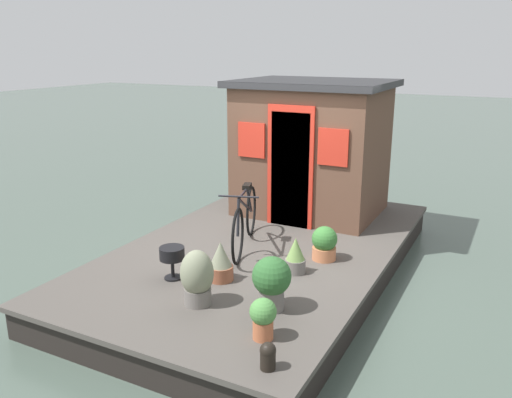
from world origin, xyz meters
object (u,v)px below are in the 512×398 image
Objects in this scene: houseboat_cabin at (312,147)px; potted_plant_ivy at (272,280)px; potted_plant_succulent at (221,262)px; bicycle at (245,220)px; potted_plant_mint at (324,243)px; potted_plant_fern at (197,277)px; charcoal_grill at (172,255)px; mooring_bollard at (268,355)px; potted_plant_lavender at (263,317)px; potted_plant_thyme at (295,256)px.

houseboat_cabin is 3.51m from potted_plant_ivy.
bicycle is at bearing 12.85° from potted_plant_succulent.
bicycle reaches higher than potted_plant_mint.
potted_plant_fern reaches higher than charcoal_grill.
potted_plant_ivy is at bearing -114.06° from potted_plant_succulent.
potted_plant_succulent is at bearing -66.37° from charcoal_grill.
houseboat_cabin is at bearing 15.07° from potted_plant_ivy.
bicycle is at bearing 32.40° from mooring_bollard.
potted_plant_lavender reaches higher than charcoal_grill.
bicycle is at bearing 175.27° from houseboat_cabin.
houseboat_cabin reaches higher than bicycle.
bicycle is 3.84× the size of potted_plant_thyme.
potted_plant_mint is 1.79× the size of mooring_bollard.
potted_plant_ivy reaches higher than charcoal_grill.
potted_plant_lavender is (-2.03, -0.15, 0.00)m from potted_plant_mint.
houseboat_cabin is at bearing -4.73° from bicycle.
potted_plant_ivy is 1.22× the size of potted_plant_succulent.
potted_plant_lavender is 0.48m from mooring_bollard.
potted_plant_succulent is (-1.01, -0.23, -0.17)m from bicycle.
potted_plant_succulent reaches higher than charcoal_grill.
potted_plant_succulent is 1.07× the size of potted_plant_thyme.
potted_plant_thyme is at bearing -49.10° from potted_plant_succulent.
potted_plant_mint is (-1.83, -0.91, -0.84)m from houseboat_cabin.
mooring_bollard is at bearing -148.53° from potted_plant_lavender.
potted_plant_ivy is (-3.32, -0.89, -0.74)m from houseboat_cabin.
potted_plant_lavender is (-1.50, -0.32, 0.01)m from potted_plant_thyme.
mooring_bollard is (-0.95, -0.42, -0.19)m from potted_plant_ivy.
potted_plant_thyme is 1.44m from charcoal_grill.
houseboat_cabin is 2.62m from potted_plant_thyme.
mooring_bollard is at bearing -162.85° from houseboat_cabin.
potted_plant_lavender is 1.64× the size of mooring_bollard.
potted_plant_mint is at bearing -17.26° from potted_plant_thyme.
potted_plant_fern is (-3.57, -0.16, -0.76)m from houseboat_cabin.
potted_plant_thyme is (1.20, -0.59, -0.09)m from potted_plant_fern.
potted_plant_ivy reaches higher than mooring_bollard.
potted_plant_lavender is at bearing -164.54° from houseboat_cabin.
houseboat_cabin is 4.56m from mooring_bollard.
potted_plant_succulent is at bearing 65.94° from potted_plant_ivy.
potted_plant_fern is at bearing 108.84° from potted_plant_ivy.
potted_plant_fern is (-1.63, -0.32, -0.09)m from bicycle.
mooring_bollard is (-2.33, -1.48, -0.26)m from bicycle.
houseboat_cabin reaches higher than potted_plant_ivy.
potted_plant_succulent is 1.82m from mooring_bollard.
potted_plant_ivy is 1.42× the size of potted_plant_lavender.
houseboat_cabin reaches higher than mooring_bollard.
houseboat_cabin is at bearing 17.56° from potted_plant_thyme.
potted_plant_fern is at bearing -171.79° from potted_plant_succulent.
potted_plant_mint is at bearing -153.42° from houseboat_cabin.
potted_plant_fern is at bearing 156.55° from potted_plant_mint.
potted_plant_lavender is at bearing 31.47° from mooring_bollard.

